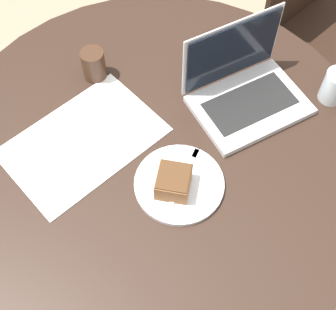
# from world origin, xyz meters

# --- Properties ---
(ground_plane) EXTENTS (12.00, 12.00, 0.00)m
(ground_plane) POSITION_xyz_m (0.00, 0.00, 0.00)
(ground_plane) COLOR gray
(dining_table) EXTENTS (1.15, 1.15, 0.71)m
(dining_table) POSITION_xyz_m (0.00, 0.00, 0.58)
(dining_table) COLOR black
(dining_table) RESTS_ON ground_plane
(chair) EXTENTS (0.45, 0.45, 0.91)m
(chair) POSITION_xyz_m (-0.90, -0.00, 0.47)
(chair) COLOR black
(chair) RESTS_ON ground_plane
(paper_document) EXTENTS (0.42, 0.30, 0.00)m
(paper_document) POSITION_xyz_m (0.13, -0.15, 0.71)
(paper_document) COLOR white
(paper_document) RESTS_ON dining_table
(plate) EXTENTS (0.22, 0.22, 0.01)m
(plate) POSITION_xyz_m (0.06, 0.12, 0.71)
(plate) COLOR silver
(plate) RESTS_ON dining_table
(cake_slice) EXTENTS (0.11, 0.11, 0.06)m
(cake_slice) POSITION_xyz_m (0.08, 0.12, 0.75)
(cake_slice) COLOR brown
(cake_slice) RESTS_ON plate
(fork) EXTENTS (0.17, 0.07, 0.00)m
(fork) POSITION_xyz_m (0.02, 0.12, 0.72)
(fork) COLOR silver
(fork) RESTS_ON plate
(coffee_glass) EXTENTS (0.07, 0.07, 0.09)m
(coffee_glass) POSITION_xyz_m (-0.05, -0.29, 0.75)
(coffee_glass) COLOR #3D2619
(coffee_glass) RESTS_ON dining_table
(water_glass) EXTENTS (0.07, 0.07, 0.09)m
(water_glass) POSITION_xyz_m (-0.43, 0.25, 0.75)
(water_glass) COLOR silver
(water_glass) RESTS_ON dining_table
(laptop) EXTENTS (0.35, 0.31, 0.22)m
(laptop) POSITION_xyz_m (-0.26, 0.08, 0.75)
(laptop) COLOR silver
(laptop) RESTS_ON dining_table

